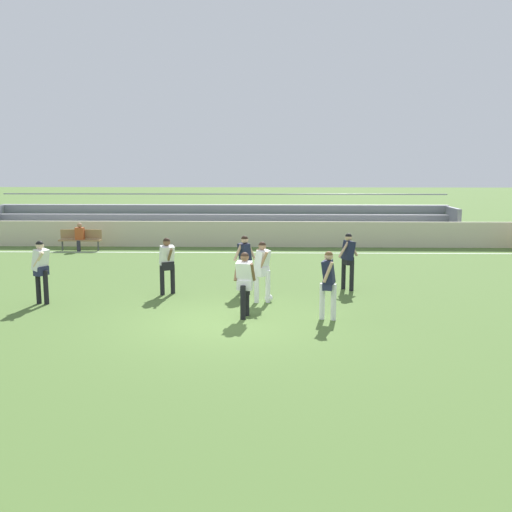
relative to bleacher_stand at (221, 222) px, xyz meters
The scene contains 14 objects.
ground_plane 14.73m from the bleacher_stand, 84.97° to the right, with size 160.00×160.00×0.00m, color #4C6B30.
field_line_sideline 3.96m from the bleacher_stand, 70.42° to the right, with size 44.00×0.12×0.01m, color white.
sideline_wall 2.27m from the bleacher_stand, 54.91° to the right, with size 48.00×0.16×1.15m, color beige.
bleacher_stand is the anchor object (origin of this frame).
bench_far_right 6.64m from the bleacher_stand, 152.25° to the right, with size 1.80×0.40×0.90m.
spectator_seated 6.68m from the bleacher_stand, 151.37° to the right, with size 0.36×0.42×1.21m.
player_dark_overlapping 11.61m from the bleacher_stand, 81.90° to the right, with size 0.67×0.48×1.69m.
player_white_wide_left 12.77m from the bleacher_stand, 80.27° to the right, with size 0.49×0.64×1.66m.
player_white_challenging 13.44m from the bleacher_stand, 106.12° to the right, with size 0.46×0.62×1.71m.
player_dark_wide_right 14.81m from the bleacher_stand, 75.27° to the right, with size 0.40×0.53×1.67m.
player_white_on_ball 14.28m from the bleacher_stand, 82.93° to the right, with size 0.55×0.50×1.62m.
player_white_dropping_back 11.65m from the bleacher_stand, 92.86° to the right, with size 0.49×0.75×1.64m.
player_dark_trailing_run 11.88m from the bleacher_stand, 66.82° to the right, with size 0.66×0.46×1.70m.
soccer_ball 12.77m from the bleacher_stand, 79.44° to the right, with size 0.22×0.22×0.22m, color white.
Camera 1 is at (1.10, -13.51, 3.73)m, focal length 41.30 mm.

